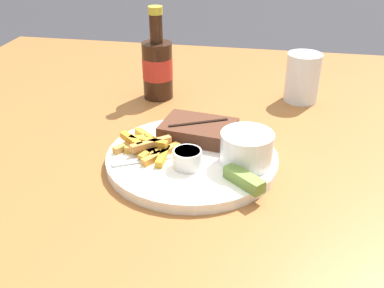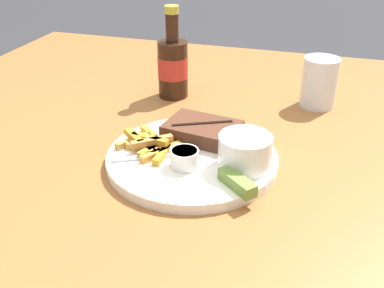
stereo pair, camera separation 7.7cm
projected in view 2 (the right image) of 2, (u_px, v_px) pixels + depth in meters
name	position (u px, v px, depth m)	size (l,w,h in m)	color
dining_table	(192.00, 191.00, 0.82)	(1.43, 1.40, 0.73)	#935B2D
dinner_plate	(192.00, 159.00, 0.78)	(0.30, 0.30, 0.02)	white
steak_portion	(202.00, 130.00, 0.83)	(0.14, 0.11, 0.03)	#512D1E
fries_pile	(151.00, 144.00, 0.79)	(0.11, 0.12, 0.02)	gold
coleslaw_cup	(245.00, 150.00, 0.73)	(0.09, 0.09, 0.06)	white
dipping_sauce_cup	(187.00, 158.00, 0.73)	(0.05, 0.05, 0.03)	silver
pickle_spear	(237.00, 182.00, 0.68)	(0.07, 0.06, 0.02)	olive
fork_utensil	(147.00, 157.00, 0.77)	(0.12, 0.07, 0.00)	#B7B7BC
knife_utensil	(189.00, 143.00, 0.81)	(0.09, 0.15, 0.01)	#B7B7BC
beer_bottle	(173.00, 66.00, 1.02)	(0.07, 0.07, 0.21)	black
drinking_glass	(319.00, 82.00, 0.98)	(0.08, 0.08, 0.11)	silver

